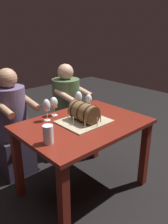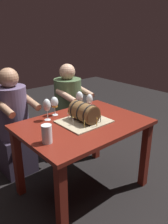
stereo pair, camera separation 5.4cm
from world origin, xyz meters
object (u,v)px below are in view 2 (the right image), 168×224
wine_glass_empty (47,105)px  wine_glass_amber (54,103)px  wine_glass_rose (90,100)px  beer_pint (47,135)px  barrel_cake (84,114)px  dining_table (83,135)px  person_seated_left (15,128)px  wine_glass_white (79,97)px  person_seated_right (68,113)px

wine_glass_empty → wine_glass_amber: size_ratio=1.10×
wine_glass_empty → wine_glass_rose: bearing=-6.8°
wine_glass_amber → beer_pint: 0.58m
barrel_cake → wine_glass_amber: barrel_cake is taller
dining_table → person_seated_left: 0.81m
dining_table → barrel_cake: size_ratio=2.65×
wine_glass_white → wine_glass_rose: bearing=-56.8°
wine_glass_white → wine_glass_rose: (0.06, -0.09, -0.02)m
wine_glass_amber → dining_table: bearing=-74.7°
beer_pint → dining_table: bearing=13.6°
barrel_cake → wine_glass_empty: wine_glass_empty is taller
dining_table → wine_glass_amber: bearing=105.3°
beer_pint → person_seated_left: bearing=83.6°
wine_glass_white → beer_pint: size_ratio=1.36×
dining_table → wine_glass_rose: size_ratio=6.61×
wine_glass_white → person_seated_left: person_seated_left is taller
wine_glass_amber → person_seated_left: 0.58m
wine_glass_amber → beer_pint: (-0.37, -0.44, -0.06)m
beer_pint → person_seated_right: bearing=45.1°
person_seated_left → beer_pint: bearing=-96.4°
barrel_cake → person_seated_right: 0.85m
wine_glass_amber → beer_pint: bearing=-129.8°
person_seated_left → wine_glass_empty: bearing=-71.5°
wine_glass_empty → person_seated_right: person_seated_right is taller
wine_glass_white → person_seated_left: (-0.58, 0.41, -0.33)m
wine_glass_empty → wine_glass_amber: wine_glass_empty is taller
wine_glass_rose → person_seated_right: (0.10, 0.51, -0.32)m
barrel_cake → beer_pint: 0.49m
person_seated_right → wine_glass_amber: bearing=-139.7°
barrel_cake → wine_glass_empty: (-0.23, 0.26, 0.06)m
wine_glass_amber → person_seated_right: (0.46, 0.39, -0.33)m
wine_glass_white → person_seated_right: size_ratio=0.17×
barrel_cake → wine_glass_white: wine_glass_white is taller
person_seated_right → barrel_cake: bearing=-116.3°
dining_table → wine_glass_white: 0.45m
dining_table → wine_glass_empty: size_ratio=5.51×
wine_glass_amber → wine_glass_rose: wine_glass_amber is taller
wine_glass_empty → beer_pint: wine_glass_empty is taller
person_seated_right → wine_glass_white: bearing=-110.9°
dining_table → beer_pint: 0.51m
barrel_cake → wine_glass_empty: size_ratio=2.08×
wine_glass_empty → wine_glass_rose: (0.49, -0.06, -0.03)m
wine_glass_white → wine_glass_rose: 0.11m
wine_glass_empty → beer_pint: bearing=-122.7°
dining_table → beer_pint: size_ratio=7.95×
wine_glass_rose → wine_glass_white: bearing=123.2°
wine_glass_white → wine_glass_empty: bearing=-175.3°
wine_glass_amber → wine_glass_white: (0.30, -0.03, 0.00)m
person_seated_left → person_seated_right: 0.73m
wine_glass_white → beer_pint: 0.79m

